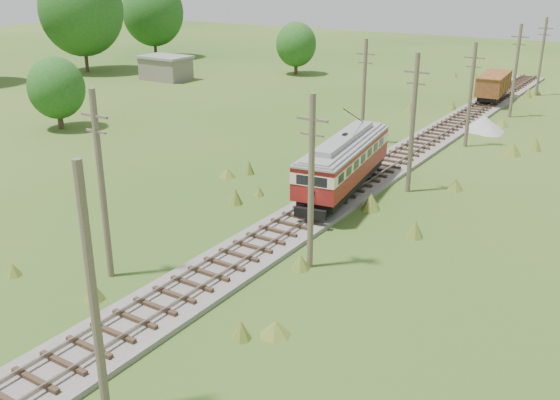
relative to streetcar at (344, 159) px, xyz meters
The scene contains 17 objects.
railbed_main 6.52m from the streetcar, 90.00° to the left, with size 3.60×96.00×0.57m.
streetcar is the anchor object (origin of this frame).
gondola 35.22m from the streetcar, 90.00° to the left, with size 3.14×7.93×2.57m.
gravel_pile 22.38m from the streetcar, 82.53° to the left, with size 3.71×3.94×1.35m.
utility_pole_r_1 23.19m from the streetcar, 82.29° to the right, with size 0.30×0.30×8.80m.
utility_pole_r_2 10.62m from the streetcar, 71.57° to the right, with size 1.60×0.30×8.60m.
utility_pole_r_3 4.94m from the streetcar, 44.06° to the left, with size 1.60×0.30×9.00m.
utility_pole_r_4 16.48m from the streetcar, 79.44° to the left, with size 1.60×0.30×8.40m.
utility_pole_r_5 29.37m from the streetcar, 83.34° to the left, with size 1.60×0.30×8.90m.
utility_pole_r_6 42.26m from the streetcar, 85.65° to the left, with size 1.60×0.30×8.70m.
utility_pole_l_a 16.59m from the streetcar, 104.79° to the right, with size 1.60×0.30×9.00m.
utility_pole_l_b 13.05m from the streetcar, 110.41° to the left, with size 1.60×0.30×8.60m.
tree_left_4 60.26m from the streetcar, 154.21° to the left, with size 11.34×11.34×14.61m.
tree_left_5 70.21m from the streetcar, 143.07° to the left, with size 9.66×9.66×12.44m.
tree_mid_a 48.93m from the streetcar, 124.93° to the left, with size 5.46×5.46×7.03m.
tree_mid_c 30.10m from the streetcar, behind, with size 5.04×5.04×6.49m.
shed 48.32m from the streetcar, 145.89° to the left, with size 6.40×4.40×3.10m.
Camera 1 is at (17.03, -6.06, 13.86)m, focal length 40.00 mm.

